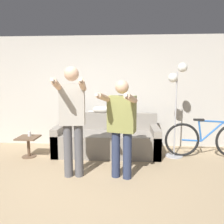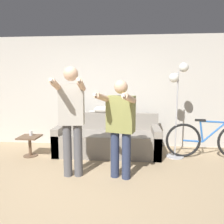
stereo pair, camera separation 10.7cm
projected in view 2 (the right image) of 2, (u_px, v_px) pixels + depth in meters
The scene contains 10 objects.
ground_plane at pixel (76, 195), 3.02m from camera, with size 16.00×16.00×0.00m, color tan.
wall_back at pixel (101, 92), 5.23m from camera, with size 10.00×0.05×2.60m.
couch at pixel (108, 140), 4.71m from camera, with size 2.19×0.86×0.84m.
person_left at pixel (72, 114), 3.46m from camera, with size 0.51×0.70×1.78m.
person_right at pixel (120, 123), 3.41m from camera, with size 0.61×0.75×1.57m.
cat at pixel (103, 109), 4.95m from camera, with size 0.54×0.14×0.19m.
floor_lamp at pixel (178, 89), 4.32m from camera, with size 0.37×0.36×1.92m.
side_table at pixel (30, 142), 4.53m from camera, with size 0.41×0.41×0.42m.
cup at pixel (31, 133), 4.56m from camera, with size 0.07×0.07×0.10m.
bicycle at pixel (209, 140), 4.41m from camera, with size 1.73×0.07×0.80m.
Camera 2 is at (0.74, -2.77, 1.57)m, focal length 35.00 mm.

